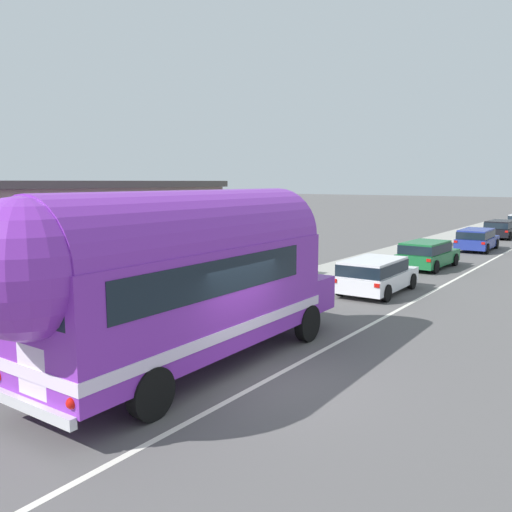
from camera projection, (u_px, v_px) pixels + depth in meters
The scene contains 8 objects.
ground_plane at pixel (266, 381), 11.52m from camera, with size 300.00×300.00×0.00m, color #565454.
lane_markings at pixel (395, 285), 22.15m from camera, with size 3.84×80.00×0.01m.
sidewalk_slab at pixel (301, 282), 22.48m from camera, with size 2.75×90.00×0.15m, color #9E9B93.
painted_bus at pixel (176, 274), 11.60m from camera, with size 2.73×10.37×4.12m.
car_lead at pixel (375, 273), 20.43m from camera, with size 2.07×4.27×1.37m.
car_second at pixel (427, 253), 26.31m from camera, with size 2.08×4.39×1.37m.
car_third at pixel (477, 238), 33.08m from camera, with size 2.01×4.46×1.37m.
car_fourth at pixel (502, 228), 40.38m from camera, with size 2.09×4.65×1.37m.
Camera 1 is at (6.26, -9.07, 4.32)m, focal length 37.04 mm.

